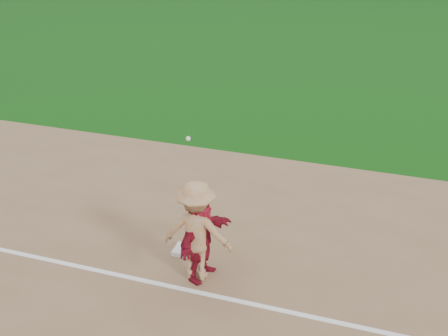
% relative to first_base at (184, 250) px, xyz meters
% --- Properties ---
extents(ground, '(160.00, 160.00, 0.00)m').
position_rel_first_base_xyz_m(ground, '(0.38, -0.26, -0.06)').
color(ground, '#0F490E').
rests_on(ground, ground).
extents(foul_line, '(60.00, 0.10, 0.01)m').
position_rel_first_base_xyz_m(foul_line, '(0.38, -1.06, -0.04)').
color(foul_line, white).
rests_on(foul_line, infield_dirt).
extents(first_base, '(0.40, 0.40, 0.09)m').
position_rel_first_base_xyz_m(first_base, '(0.00, 0.00, 0.00)').
color(first_base, white).
rests_on(first_base, infield_dirt).
extents(base_runner, '(0.77, 1.53, 1.58)m').
position_rel_first_base_xyz_m(base_runner, '(0.56, -0.58, 0.74)').
color(base_runner, maroon).
rests_on(base_runner, infield_dirt).
extents(first_base_play, '(1.27, 0.80, 2.60)m').
position_rel_first_base_xyz_m(first_base_play, '(0.51, -0.62, 0.90)').
color(first_base_play, '#A1A0A3').
rests_on(first_base_play, infield_dirt).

